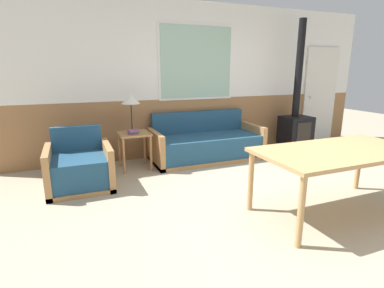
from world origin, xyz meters
name	(u,v)px	position (x,y,z in m)	size (l,w,h in m)	color
ground_plane	(293,207)	(0.00, 0.00, 0.00)	(16.00, 16.00, 0.00)	#B2A58C
wall_back	(202,80)	(-0.01, 2.63, 1.37)	(7.20, 0.09, 2.70)	#996B42
couch	(206,145)	(-0.13, 2.14, 0.25)	(1.93, 0.85, 0.81)	#B27F4C
armchair	(80,169)	(-2.26, 1.59, 0.25)	(0.83, 0.82, 0.78)	#B27F4C
side_table	(134,140)	(-1.41, 2.09, 0.47)	(0.48, 0.48, 0.58)	#B27F4C
table_lamp	(131,100)	(-1.42, 2.17, 1.10)	(0.29, 0.29, 0.61)	#262628
book_stack	(133,132)	(-1.44, 2.01, 0.62)	(0.17, 0.17, 0.06)	#994C84
dining_table	(339,156)	(0.33, -0.25, 0.66)	(1.78, 0.92, 0.73)	tan
wood_stove	(296,119)	(1.78, 2.10, 0.60)	(0.54, 0.47, 2.46)	black
entry_door	(320,95)	(2.79, 2.57, 1.00)	(0.86, 0.09, 2.00)	silver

